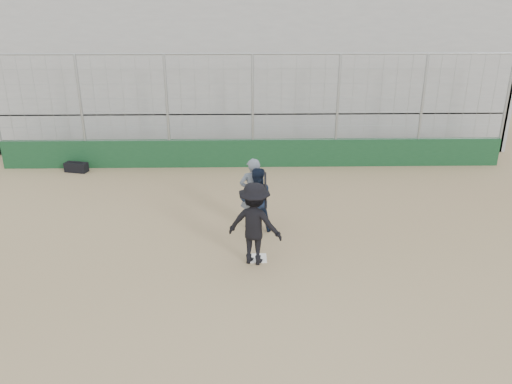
{
  "coord_description": "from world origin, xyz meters",
  "views": [
    {
      "loc": [
        -0.25,
        -10.41,
        5.74
      ],
      "look_at": [
        0.0,
        1.4,
        1.15
      ],
      "focal_mm": 35.0,
      "sensor_mm": 36.0,
      "label": 1
    }
  ],
  "objects_px": {
    "batter_at_plate": "(255,224)",
    "equipment_bag": "(76,167)",
    "catcher_crouched": "(257,211)",
    "umpire": "(253,197)"
  },
  "relations": [
    {
      "from": "catcher_crouched",
      "to": "equipment_bag",
      "type": "height_order",
      "value": "catcher_crouched"
    },
    {
      "from": "umpire",
      "to": "equipment_bag",
      "type": "relative_size",
      "value": 2.05
    },
    {
      "from": "umpire",
      "to": "batter_at_plate",
      "type": "bearing_deg",
      "value": 84.96
    },
    {
      "from": "batter_at_plate",
      "to": "catcher_crouched",
      "type": "height_order",
      "value": "batter_at_plate"
    },
    {
      "from": "equipment_bag",
      "to": "batter_at_plate",
      "type": "bearing_deg",
      "value": -46.9
    },
    {
      "from": "batter_at_plate",
      "to": "umpire",
      "type": "height_order",
      "value": "batter_at_plate"
    },
    {
      "from": "batter_at_plate",
      "to": "equipment_bag",
      "type": "height_order",
      "value": "batter_at_plate"
    },
    {
      "from": "catcher_crouched",
      "to": "equipment_bag",
      "type": "distance_m",
      "value": 8.03
    },
    {
      "from": "catcher_crouched",
      "to": "equipment_bag",
      "type": "bearing_deg",
      "value": 141.55
    },
    {
      "from": "batter_at_plate",
      "to": "equipment_bag",
      "type": "distance_m",
      "value": 9.11
    }
  ]
}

